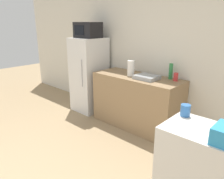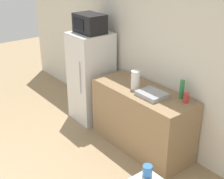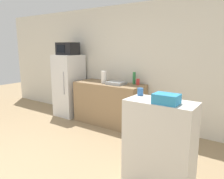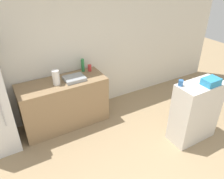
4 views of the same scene
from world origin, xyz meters
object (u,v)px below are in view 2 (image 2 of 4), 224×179
object	(u,v)px
bottle_tall	(182,89)
bottle_short	(186,98)
refrigerator	(91,77)
microwave	(90,23)
jar	(147,171)
paper_towel_roll	(135,80)

from	to	relation	value
bottle_tall	bottle_short	size ratio (longest dim) A/B	1.99
refrigerator	microwave	world-z (taller)	microwave
microwave	bottle_short	bearing A→B (deg)	6.53
refrigerator	microwave	distance (m)	0.90
bottle_tall	jar	xyz separation A→B (m)	(0.98, -1.58, 0.09)
bottle_short	paper_towel_roll	bearing A→B (deg)	-163.77
paper_towel_roll	bottle_short	bearing A→B (deg)	16.23
refrigerator	jar	xyz separation A→B (m)	(2.68, -1.33, 0.39)
jar	paper_towel_roll	distance (m)	2.07
refrigerator	bottle_tall	distance (m)	1.75
microwave	paper_towel_roll	distance (m)	1.25
jar	microwave	bearing A→B (deg)	153.70
microwave	paper_towel_roll	size ratio (longest dim) A/B	1.90
refrigerator	paper_towel_roll	size ratio (longest dim) A/B	5.71
bottle_short	jar	distance (m)	1.77
refrigerator	bottle_short	bearing A→B (deg)	6.50
bottle_tall	jar	size ratio (longest dim) A/B	2.67
jar	paper_towel_roll	size ratio (longest dim) A/B	0.36
refrigerator	microwave	size ratio (longest dim) A/B	3.01
paper_towel_roll	jar	bearing A→B (deg)	-39.78
jar	paper_towel_roll	xyz separation A→B (m)	(-1.59, 1.32, -0.09)
refrigerator	paper_towel_roll	bearing A→B (deg)	-0.24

